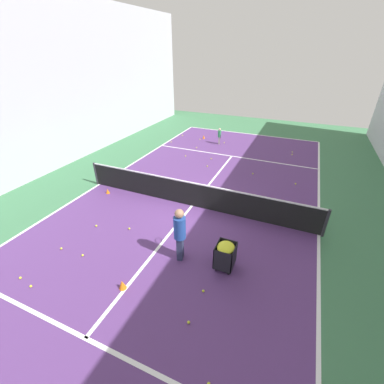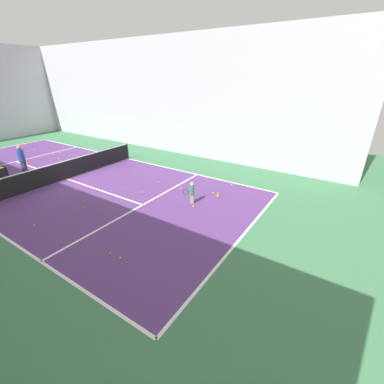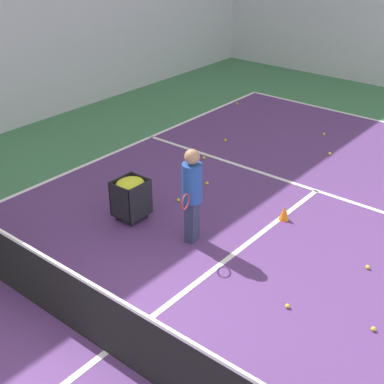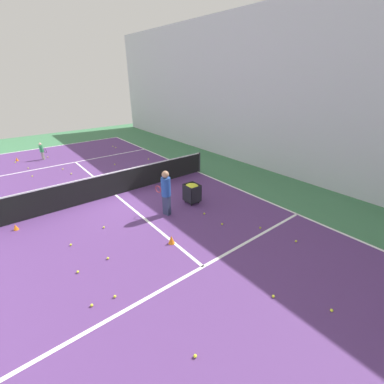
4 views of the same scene
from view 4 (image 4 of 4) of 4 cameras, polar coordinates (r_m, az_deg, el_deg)
ground_plane at (r=11.89m, az=-16.62°, el=-0.64°), size 32.16×32.16×0.00m
court_playing_area at (r=11.89m, az=-16.62°, el=-0.63°), size 9.51×21.69×0.00m
line_baseline_near at (r=21.90m, az=-27.98°, el=9.01°), size 9.51×0.10×0.00m
line_sideline_left at (r=14.12m, az=1.31°, el=4.51°), size 0.10×21.69×0.00m
line_service_near at (r=17.27m, az=-24.46°, el=6.08°), size 9.51×0.10×0.00m
line_service_far at (r=7.45m, az=2.48°, el=-16.25°), size 9.51×0.10×0.00m
line_centre_service at (r=11.89m, az=-16.62°, el=-0.62°), size 0.10×11.93×0.00m
hall_enclosure_left at (r=15.60m, az=11.53°, el=21.02°), size 0.15×28.46×7.99m
tennis_net at (r=11.67m, az=-16.95°, el=1.83°), size 9.81×0.10×1.08m
player_near_baseline at (r=18.59m, az=-30.41°, el=8.06°), size 0.35×0.52×1.06m
coach_at_net at (r=9.47m, az=-5.82°, el=0.42°), size 0.42×0.69×1.76m
ball_cart at (r=10.47m, az=-0.00°, el=0.50°), size 0.54×0.60×0.84m
training_cone_0 at (r=8.25m, az=-4.58°, el=-10.49°), size 0.20×0.20×0.28m
training_cone_1 at (r=10.76m, az=-34.57°, el=-6.44°), size 0.17×0.17×0.21m
training_cone_2 at (r=19.24m, az=-34.39°, el=6.05°), size 0.17×0.17×0.23m
tennis_ball_0 at (r=9.52m, az=-19.02°, el=-7.42°), size 0.07×0.07×0.07m
tennis_ball_1 at (r=17.31m, az=-32.63°, el=4.50°), size 0.07×0.07×0.07m
tennis_ball_3 at (r=7.12m, az=28.62°, el=-22.08°), size 0.07×0.07×0.07m
tennis_ball_4 at (r=15.80m, az=-31.97°, el=3.01°), size 0.07×0.07×0.07m
tennis_ball_6 at (r=7.87m, az=-24.06°, el=-15.89°), size 0.07×0.07×0.07m
tennis_ball_7 at (r=9.84m, az=2.75°, el=-4.81°), size 0.07×0.07×0.07m
tennis_ball_8 at (r=6.93m, az=17.62°, el=-21.22°), size 0.07×0.07×0.07m
tennis_ball_9 at (r=5.76m, az=0.71°, el=-32.63°), size 0.07×0.07×0.07m
tennis_ball_10 at (r=18.91m, az=-34.60°, el=5.46°), size 0.07×0.07×0.07m
tennis_ball_11 at (r=15.19m, az=-25.25°, el=3.70°), size 0.07×0.07×0.07m
tennis_ball_12 at (r=16.44m, az=-9.66°, el=7.24°), size 0.07×0.07×0.07m
tennis_ball_13 at (r=6.90m, az=-16.77°, el=-21.32°), size 0.07×0.07×0.07m
tennis_ball_15 at (r=16.18m, az=-26.80°, el=4.59°), size 0.07×0.07×0.07m
tennis_ball_16 at (r=20.08m, az=-17.19°, el=9.68°), size 0.07×0.07×0.07m
tennis_ball_17 at (r=13.67m, az=-16.79°, el=2.87°), size 0.07×0.07×0.07m
tennis_ball_18 at (r=19.03m, az=-29.38°, el=6.79°), size 0.07×0.07×0.07m
tennis_ball_20 at (r=9.29m, az=14.92°, el=-7.68°), size 0.07×0.07×0.07m
tennis_ball_21 at (r=8.05m, az=-18.19°, el=-13.81°), size 0.07×0.07×0.07m
tennis_ball_22 at (r=9.25m, az=6.70°, el=-7.08°), size 0.07×0.07×0.07m
tennis_ball_24 at (r=14.19m, az=-1.26°, el=4.75°), size 0.07×0.07×0.07m
tennis_ball_25 at (r=6.87m, az=-21.39°, el=-22.39°), size 0.07×0.07×0.07m
tennis_ball_26 at (r=15.88m, az=-16.79°, el=5.89°), size 0.07×0.07×0.07m
tennis_ball_27 at (r=9.02m, az=-25.34°, el=-10.54°), size 0.07×0.07×0.07m
tennis_ball_29 at (r=8.97m, az=22.11°, el=-10.09°), size 0.07×0.07×0.07m
tennis_ball_30 at (r=19.67m, az=-16.59°, el=9.45°), size 0.07×0.07×0.07m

